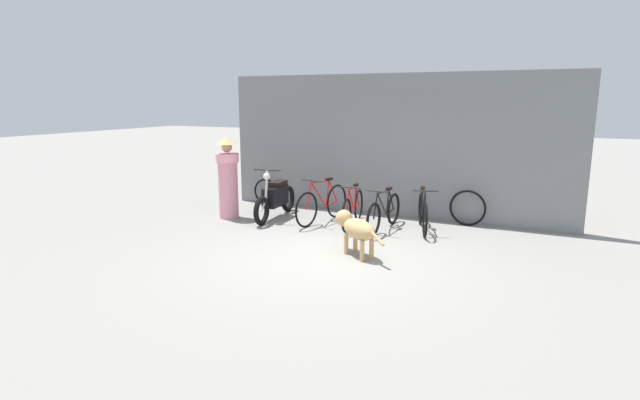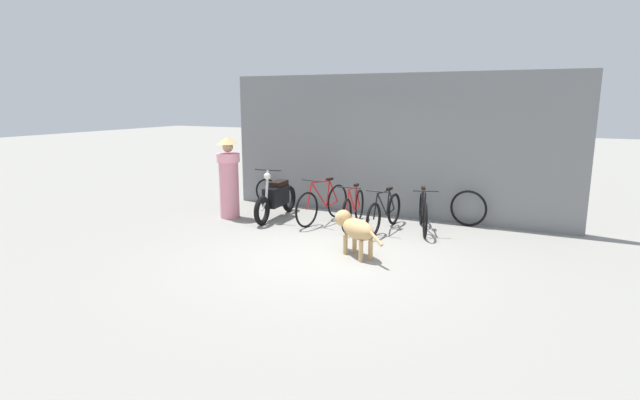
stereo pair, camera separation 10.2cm
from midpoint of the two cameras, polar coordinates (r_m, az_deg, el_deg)
The scene contains 11 objects.
ground_plane at distance 8.03m, azimuth 0.86°, elevation -6.47°, with size 60.00×60.00×0.00m, color gray.
shop_wall_back at distance 10.73m, azimuth 8.46°, elevation 6.13°, with size 7.54×0.20×3.00m.
bicycle_0 at distance 10.14m, azimuth 0.61°, elevation -0.46°, with size 0.47×1.74×0.92m.
bicycle_1 at distance 9.85m, azimuth 4.11°, elevation -1.01°, with size 0.46×1.62×0.85m.
bicycle_2 at distance 9.62m, azimuth 7.66°, elevation -1.47°, with size 0.46×1.67×0.82m.
bicycle_3 at distance 9.69m, azimuth 12.00°, elevation -1.45°, with size 0.62×1.57×0.84m.
motorcycle at distance 10.53m, azimuth -4.76°, elevation 0.21°, with size 0.58×1.90×1.08m.
stray_dog at distance 7.99m, azimuth 4.35°, elevation -3.21°, with size 1.11×0.83×0.68m.
person_in_robes at distance 10.62m, azimuth -10.11°, elevation 2.71°, with size 0.53×0.53×1.71m.
spare_tire_left at distance 10.25m, azimuth 16.88°, elevation -0.92°, with size 0.73×0.10×0.72m.
spare_tire_right at distance 11.93m, azimuth -5.82°, elevation 0.97°, with size 0.63×0.07×0.62m.
Camera 2 is at (3.33, -6.88, 2.47)m, focal length 28.00 mm.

